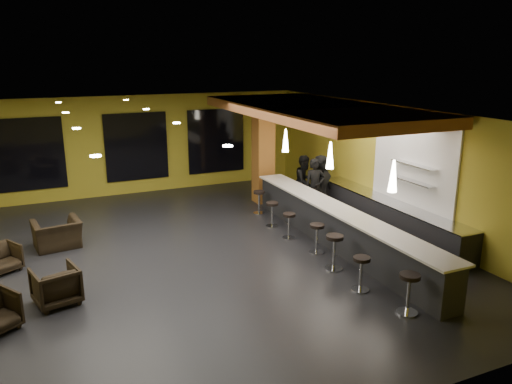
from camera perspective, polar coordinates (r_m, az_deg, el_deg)
name	(u,v)px	position (r m, az deg, el deg)	size (l,w,h in m)	color
floor	(191,257)	(12.71, -7.40, -7.41)	(12.00, 13.00, 0.10)	black
ceiling	(186,113)	(11.79, -8.00, 8.93)	(12.00, 13.00, 0.10)	black
wall_back	(136,145)	(18.37, -13.57, 5.27)	(12.00, 0.10, 3.50)	#A09124
wall_front	(340,311)	(6.51, 9.53, -13.27)	(12.00, 0.10, 3.50)	#A09124
wall_right	(391,166)	(14.93, 15.16, 2.88)	(0.10, 13.00, 3.50)	#A09124
wood_soffit	(314,110)	(14.32, 6.59, 9.34)	(3.60, 8.00, 0.28)	#AE6333
window_left	(29,154)	(17.98, -24.52, 3.93)	(2.20, 0.06, 2.40)	black
window_center	(137,147)	(18.27, -13.50, 5.06)	(2.20, 0.06, 2.40)	black
window_right	(216,141)	(19.04, -4.57, 5.84)	(2.20, 0.06, 2.40)	black
tile_backsplash	(413,165)	(14.08, 17.49, 3.01)	(0.06, 3.20, 2.40)	white
bar_counter	(338,229)	(13.11, 9.32, -4.18)	(0.60, 8.00, 1.00)	black
bar_top	(339,210)	(12.95, 9.42, -1.99)	(0.78, 8.10, 0.05)	beige
prep_counter	(388,216)	(14.65, 14.81, -2.68)	(0.70, 6.00, 0.86)	black
prep_top	(389,201)	(14.52, 14.93, -0.97)	(0.72, 6.00, 0.03)	silver
wall_shelf_lower	(413,181)	(13.93, 17.47, 1.20)	(0.30, 1.50, 0.03)	silver
wall_shelf_upper	(414,165)	(13.84, 17.61, 3.00)	(0.30, 1.50, 0.03)	silver
column	(263,151)	(16.68, 0.83, 4.70)	(0.60, 0.60, 3.50)	brown
pendant_0	(393,176)	(11.05, 15.40, 1.77)	(0.20, 0.20, 0.70)	white
pendant_1	(330,155)	(13.03, 8.47, 4.17)	(0.20, 0.20, 0.70)	white
pendant_2	(286,141)	(15.16, 3.40, 5.89)	(0.20, 0.20, 0.70)	white
staff_a	(315,187)	(15.64, 6.74, 0.61)	(0.64, 0.42, 1.77)	black
staff_b	(305,181)	(16.37, 5.58, 1.23)	(0.84, 0.65, 1.72)	black
staff_c	(321,183)	(16.00, 7.41, 1.02)	(0.89, 0.58, 1.82)	black
armchair_b	(56,286)	(10.93, -21.89, -9.90)	(0.83, 0.85, 0.77)	black
armchair_c	(2,258)	(12.99, -27.03, -6.76)	(0.69, 0.71, 0.65)	black
armchair_d	(57,234)	(13.94, -21.79, -4.48)	(1.14, 1.00, 0.74)	black
bar_stool_0	(409,288)	(10.17, 17.08, -10.49)	(0.42, 0.42, 0.82)	silver
bar_stool_1	(361,269)	(10.88, 11.93, -8.62)	(0.38, 0.38, 0.76)	silver
bar_stool_2	(334,248)	(11.76, 8.94, -6.31)	(0.43, 0.43, 0.84)	silver
bar_stool_3	(317,235)	(12.67, 6.98, -4.86)	(0.38, 0.38, 0.76)	silver
bar_stool_4	(289,222)	(13.59, 3.80, -3.49)	(0.36, 0.36, 0.71)	silver
bar_stool_5	(272,211)	(14.49, 1.86, -2.21)	(0.37, 0.37, 0.73)	silver
bar_stool_6	(259,199)	(15.66, 0.36, -0.83)	(0.37, 0.37, 0.73)	silver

